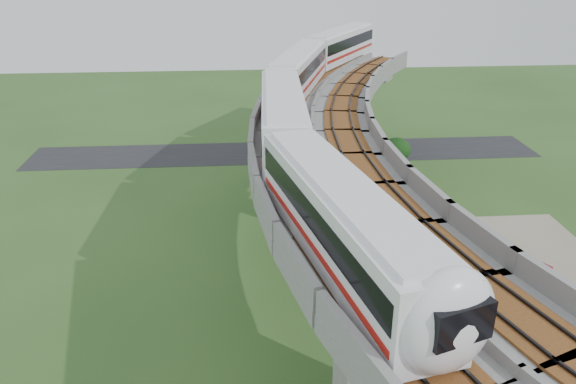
# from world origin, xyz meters

# --- Properties ---
(ground) EXTENTS (160.00, 160.00, 0.00)m
(ground) POSITION_xyz_m (0.00, 0.00, 0.00)
(ground) COLOR #305321
(ground) RESTS_ON ground
(dirt_lot) EXTENTS (18.00, 26.00, 0.04)m
(dirt_lot) POSITION_xyz_m (14.00, -2.00, 0.02)
(dirt_lot) COLOR gray
(dirt_lot) RESTS_ON ground
(asphalt_road) EXTENTS (60.00, 8.00, 0.03)m
(asphalt_road) POSITION_xyz_m (0.00, 30.00, 0.01)
(asphalt_road) COLOR #232326
(asphalt_road) RESTS_ON ground
(viaduct) EXTENTS (19.58, 73.98, 11.40)m
(viaduct) POSITION_xyz_m (3.84, 0.00, 9.05)
(viaduct) COLOR #99968E
(viaduct) RESTS_ON ground
(metro_train) EXTENTS (15.42, 60.62, 3.64)m
(metro_train) POSITION_xyz_m (1.01, 8.88, 12.31)
(metro_train) COLOR white
(metro_train) RESTS_ON ground
(fence) EXTENTS (3.87, 38.73, 1.50)m
(fence) POSITION_xyz_m (9.75, 0.00, 0.75)
(fence) COLOR #2D382D
(fence) RESTS_ON ground
(tree_0) EXTENTS (3.03, 3.03, 3.73)m
(tree_0) POSITION_xyz_m (11.65, 23.07, 2.44)
(tree_0) COLOR #382314
(tree_0) RESTS_ON ground
(tree_1) EXTENTS (2.61, 2.61, 3.58)m
(tree_1) POSITION_xyz_m (8.84, 15.93, 2.47)
(tree_1) COLOR #382314
(tree_1) RESTS_ON ground
(tree_2) EXTENTS (2.80, 2.80, 3.02)m
(tree_2) POSITION_xyz_m (6.88, 7.77, 1.83)
(tree_2) COLOR #382314
(tree_2) RESTS_ON ground
(tree_3) EXTENTS (2.79, 2.79, 3.66)m
(tree_3) POSITION_xyz_m (6.49, -0.31, 2.47)
(tree_3) COLOR #382314
(tree_3) RESTS_ON ground
(tree_4) EXTENTS (2.04, 2.04, 2.62)m
(tree_4) POSITION_xyz_m (7.61, -9.20, 1.75)
(tree_4) COLOR #382314
(tree_4) RESTS_ON ground
(car_white) EXTENTS (2.40, 3.51, 1.11)m
(car_white) POSITION_xyz_m (14.66, -3.24, 0.59)
(car_white) COLOR white
(car_white) RESTS_ON dirt_lot
(car_red) EXTENTS (4.08, 3.23, 1.30)m
(car_red) POSITION_xyz_m (15.70, 0.13, 0.69)
(car_red) COLOR #A90F20
(car_red) RESTS_ON dirt_lot
(car_dark) EXTENTS (4.07, 2.03, 1.13)m
(car_dark) POSITION_xyz_m (10.27, 7.37, 0.61)
(car_dark) COLOR black
(car_dark) RESTS_ON dirt_lot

